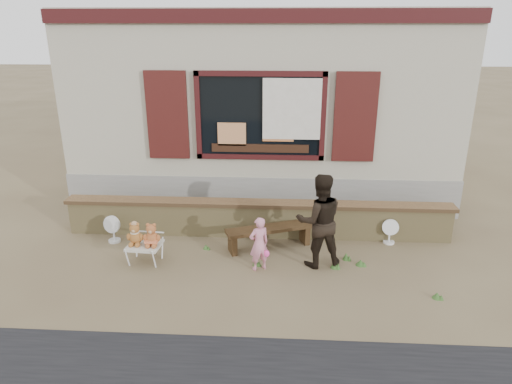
# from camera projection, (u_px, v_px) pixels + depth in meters

# --- Properties ---
(ground) EXTENTS (80.00, 80.00, 0.00)m
(ground) POSITION_uv_depth(u_px,v_px,m) (254.00, 261.00, 7.60)
(ground) COLOR brown
(ground) RESTS_ON ground
(shopfront) EXTENTS (8.04, 5.13, 4.00)m
(shopfront) POSITION_uv_depth(u_px,v_px,m) (265.00, 99.00, 11.12)
(shopfront) COLOR gray
(shopfront) RESTS_ON ground
(brick_wall) EXTENTS (7.10, 0.36, 0.67)m
(brick_wall) POSITION_uv_depth(u_px,v_px,m) (257.00, 218.00, 8.42)
(brick_wall) COLOR tan
(brick_wall) RESTS_ON ground
(bench) EXTENTS (1.55, 0.86, 0.39)m
(bench) POSITION_uv_depth(u_px,v_px,m) (270.00, 233.00, 7.95)
(bench) COLOR #322111
(bench) RESTS_ON ground
(folding_chair) EXTENTS (0.56, 0.50, 0.32)m
(folding_chair) POSITION_uv_depth(u_px,v_px,m) (145.00, 246.00, 7.46)
(folding_chair) COLOR beige
(folding_chair) RESTS_ON ground
(teddy_bear_left) EXTENTS (0.30, 0.26, 0.38)m
(teddy_bear_left) POSITION_uv_depth(u_px,v_px,m) (135.00, 233.00, 7.40)
(teddy_bear_left) COLOR brown
(teddy_bear_left) RESTS_ON folding_chair
(teddy_bear_right) EXTENTS (0.30, 0.27, 0.39)m
(teddy_bear_right) POSITION_uv_depth(u_px,v_px,m) (152.00, 234.00, 7.36)
(teddy_bear_right) COLOR brown
(teddy_bear_right) RESTS_ON folding_chair
(child) EXTENTS (0.39, 0.34, 0.90)m
(child) POSITION_uv_depth(u_px,v_px,m) (259.00, 244.00, 7.18)
(child) COLOR pink
(child) RESTS_ON ground
(adult) EXTENTS (0.84, 0.70, 1.56)m
(adult) POSITION_uv_depth(u_px,v_px,m) (319.00, 221.00, 7.22)
(adult) COLOR black
(adult) RESTS_ON ground
(fan_left) EXTENTS (0.33, 0.22, 0.51)m
(fan_left) POSITION_uv_depth(u_px,v_px,m) (113.00, 229.00, 8.18)
(fan_left) COLOR silver
(fan_left) RESTS_ON ground
(fan_right) EXTENTS (0.30, 0.20, 0.47)m
(fan_right) POSITION_uv_depth(u_px,v_px,m) (390.00, 231.00, 8.13)
(fan_right) COLOR white
(fan_right) RESTS_ON ground
(grass_tufts) EXTENTS (5.01, 1.54, 0.15)m
(grass_tufts) POSITION_uv_depth(u_px,v_px,m) (295.00, 260.00, 7.48)
(grass_tufts) COLOR #375F26
(grass_tufts) RESTS_ON ground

